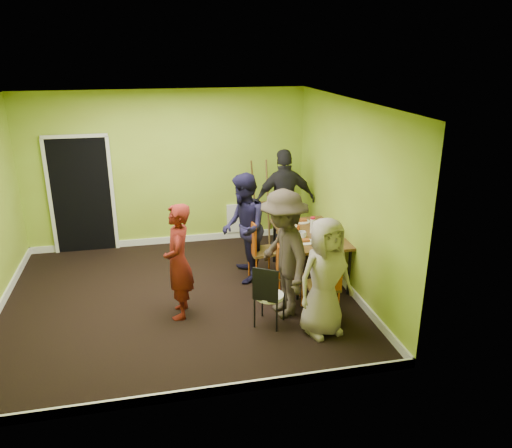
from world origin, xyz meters
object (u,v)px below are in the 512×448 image
Objects in this scene: blue_bottle at (334,233)px; person_back_end at (285,202)px; person_left_far at (244,228)px; orange_bottle at (298,227)px; chair_left_far at (258,246)px; chair_left_near at (285,269)px; easel at (266,200)px; person_standing at (178,261)px; person_front_end at (325,277)px; dining_table at (310,236)px; thermos at (313,226)px; chair_bentwood at (268,293)px; person_left_near at (284,254)px; chair_back_end at (287,216)px; chair_front_end at (325,282)px.

person_back_end reaches higher than blue_bottle.
orange_bottle is at bearing 96.49° from person_left_far.
chair_left_near is (0.21, -0.79, -0.04)m from chair_left_far.
person_left_far reaches higher than easel.
person_front_end is (1.75, -0.83, -0.02)m from person_standing.
dining_table is 0.17m from thermos.
person_left_far is at bearing 171.68° from thermos.
orange_bottle is at bearing 163.21° from chair_left_near.
chair_left_near is 1.05× the size of chair_bentwood.
person_back_end is (-0.10, 1.14, 0.22)m from dining_table.
chair_left_near is 0.50m from person_left_near.
chair_left_far is 0.62× the size of person_standing.
person_front_end is at bearing 26.48° from person_left_far.
chair_back_end is at bearing 87.67° from person_back_end.
person_left_near reaches higher than easel.
chair_bentwood is at bearing -22.21° from chair_left_near.
chair_bentwood is 3.11m from easel.
chair_front_end is 0.64× the size of person_front_end.
person_left_near reaches higher than person_left_far.
chair_left_far reaches higher than orange_bottle.
chair_left_far is at bearing 77.52° from person_left_far.
chair_back_end is 0.81m from easel.
blue_bottle is 0.12× the size of person_left_near.
person_front_end reaches higher than chair_bentwood.
chair_left_near is at bearing 99.32° from person_standing.
blue_bottle is 0.14× the size of person_standing.
person_left_far is 0.97× the size of person_left_near.
chair_left_far is 1.31m from person_back_end.
chair_left_far is at bearing 115.12° from chair_bentwood.
person_left_near is (0.28, 0.29, 0.40)m from chair_bentwood.
easel is 3.05m from person_standing.
chair_left_near reaches higher than chair_bentwood.
chair_bentwood is at bearing -119.82° from orange_bottle.
chair_left_near is 12.75× the size of orange_bottle.
orange_bottle reaches higher than dining_table.
person_back_end is (1.98, 1.90, 0.13)m from person_standing.
chair_left_far is at bearing 173.36° from dining_table.
thermos is 0.14× the size of person_standing.
person_left_far reaches higher than chair_back_end.
person_left_far reaches higher than chair_left_far.
chair_front_end is at bearing -101.19° from thermos.
chair_left_far is 13.83× the size of orange_bottle.
chair_front_end reaches higher than chair_left_near.
chair_left_far is 1.00× the size of chair_front_end.
easel is at bearing 91.18° from chair_front_end.
person_standing reaches higher than person_front_end.
thermos is 1.26m from person_left_near.
person_left_far is (-0.72, -1.56, 0.07)m from easel.
person_left_far is (-0.88, -0.02, 0.06)m from orange_bottle.
orange_bottle is 0.88m from person_left_far.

